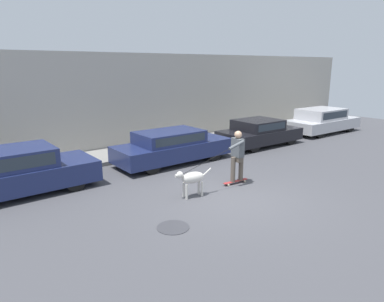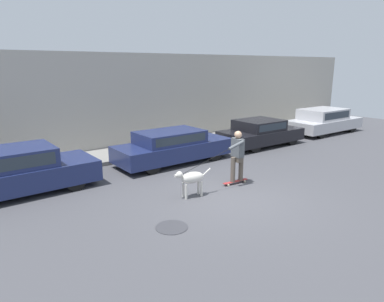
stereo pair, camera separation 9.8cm
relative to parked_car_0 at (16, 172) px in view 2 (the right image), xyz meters
name	(u,v)px [view 2 (the right image)]	position (x,y,z in m)	size (l,w,h in m)	color
ground_plane	(231,198)	(4.64, -3.91, -0.64)	(36.00, 36.00, 0.00)	#47474C
back_wall	(117,102)	(4.64, 3.24, 1.39)	(32.00, 0.30, 4.07)	#ADA89E
sidewalk_curb	(132,152)	(4.64, 2.07, -0.57)	(30.00, 2.01, 0.15)	gray
parked_car_0	(16,172)	(0.00, 0.00, 0.00)	(4.30, 1.87, 1.32)	black
parked_car_1	(173,147)	(5.31, 0.00, -0.03)	(4.49, 1.73, 1.22)	black
parked_car_2	(260,133)	(10.08, 0.00, -0.06)	(3.92, 1.86, 1.18)	black
parked_car_3	(324,121)	(15.04, 0.00, 0.00)	(4.51, 1.93, 1.31)	black
dog	(191,178)	(3.79, -3.19, -0.10)	(1.12, 0.42, 0.79)	beige
skateboarder	(237,154)	(5.56, -3.14, 0.31)	(2.56, 0.58, 1.65)	beige
manhole_cover	(172,227)	(2.33, -4.42, -0.64)	(0.74, 0.74, 0.01)	#38383D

